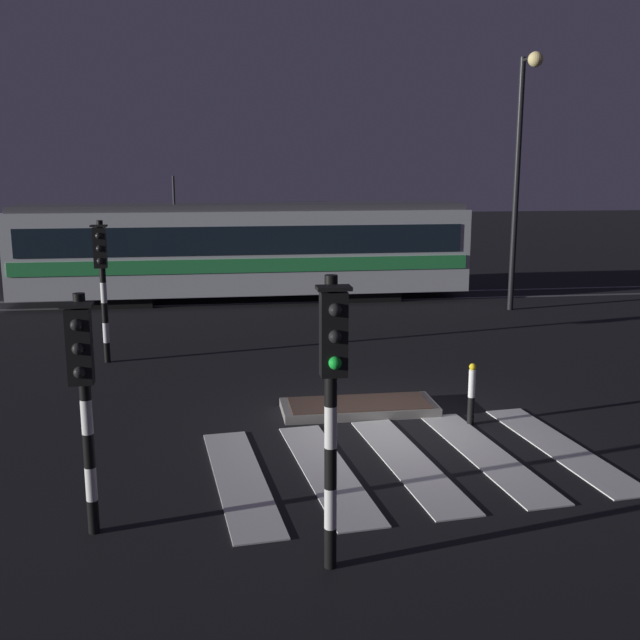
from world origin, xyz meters
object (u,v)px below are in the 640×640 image
street_lamp_trackside_right (521,154)px  tram (244,249)px  traffic_light_kerb_mid_left (332,382)px  bollard_island_edge (472,394)px  traffic_light_corner_near_left (83,381)px  traffic_light_corner_far_left (102,270)px

street_lamp_trackside_right → tram: size_ratio=0.51×
traffic_light_kerb_mid_left → bollard_island_edge: (3.20, 4.47, -1.65)m
traffic_light_corner_near_left → street_lamp_trackside_right: (10.87, 13.18, 2.83)m
street_lamp_trackside_right → tram: bearing=159.6°
tram → bollard_island_edge: (3.37, -13.01, -1.19)m
street_lamp_trackside_right → bollard_island_edge: (-4.89, -9.94, -4.26)m
bollard_island_edge → traffic_light_corner_near_left: bearing=-151.5°
traffic_light_kerb_mid_left → tram: (-0.17, 17.49, -0.47)m
bollard_island_edge → tram: bearing=104.5°
traffic_light_kerb_mid_left → traffic_light_corner_far_left: size_ratio=1.02×
traffic_light_kerb_mid_left → street_lamp_trackside_right: (8.08, 14.41, 2.61)m
traffic_light_kerb_mid_left → traffic_light_corner_near_left: traffic_light_kerb_mid_left is taller
street_lamp_trackside_right → tram: 9.33m
traffic_light_kerb_mid_left → tram: bearing=90.6°
tram → traffic_light_kerb_mid_left: bearing=-89.4°
traffic_light_kerb_mid_left → traffic_light_corner_near_left: bearing=156.2°
tram → bollard_island_edge: bearing=-75.5°
bollard_island_edge → traffic_light_kerb_mid_left: bearing=-125.6°
street_lamp_trackside_right → bollard_island_edge: street_lamp_trackside_right is taller
traffic_light_corner_near_left → bollard_island_edge: size_ratio=2.72×
traffic_light_corner_near_left → traffic_light_corner_far_left: traffic_light_corner_far_left is taller
traffic_light_corner_near_left → bollard_island_edge: traffic_light_corner_near_left is taller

